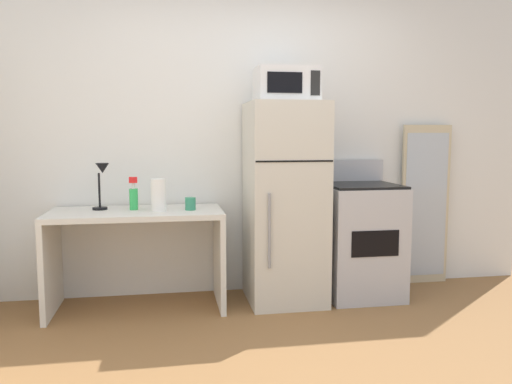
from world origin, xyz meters
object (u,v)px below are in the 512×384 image
coffee_mug (190,204)px  refrigerator (285,203)px  microwave (286,85)px  oven_range (360,239)px  desk_lamp (102,178)px  spray_bottle (134,197)px  desk (137,239)px  paper_towel_roll (159,195)px  leaning_mirror (425,205)px

coffee_mug → refrigerator: 0.74m
refrigerator → microwave: microwave is taller
microwave → oven_range: bearing=3.0°
desk_lamp → spray_bottle: 0.27m
spray_bottle → desk: bearing=-68.5°
paper_towel_roll → refrigerator: 0.98m
refrigerator → oven_range: size_ratio=1.42×
microwave → leaning_mirror: (1.33, 0.29, -0.99)m
oven_range → paper_towel_roll: bearing=-177.5°
desk_lamp → desk: bearing=-17.9°
leaning_mirror → desk: bearing=-173.9°
desk_lamp → microwave: (1.39, -0.10, 0.70)m
oven_range → leaning_mirror: bearing=20.1°
coffee_mug → leaning_mirror: size_ratio=0.07×
paper_towel_roll → coffee_mug: size_ratio=2.53×
refrigerator → desk: bearing=180.0°
oven_range → leaning_mirror: (0.70, 0.26, 0.23)m
oven_range → desk_lamp: bearing=178.0°
paper_towel_roll → leaning_mirror: (2.30, 0.33, -0.17)m
refrigerator → oven_range: refrigerator is taller
desk_lamp → microwave: 1.56m
coffee_mug → leaning_mirror: (2.07, 0.30, -0.10)m
desk_lamp → refrigerator: (1.39, -0.08, -0.21)m
desk_lamp → spray_bottle: (0.23, -0.04, -0.14)m
desk_lamp → coffee_mug: bearing=-10.3°
spray_bottle → refrigerator: (1.16, -0.05, -0.07)m
desk_lamp → paper_towel_roll: 0.46m
refrigerator → paper_towel_roll: bearing=-176.5°
desk → refrigerator: bearing=-0.0°
coffee_mug → microwave: (0.74, 0.02, 0.89)m
paper_towel_roll → microwave: size_ratio=0.52×
oven_range → refrigerator: bearing=-178.9°
desk → leaning_mirror: 2.49m
desk → coffee_mug: 0.48m
desk_lamp → leaning_mirror: leaning_mirror is taller
desk_lamp → coffee_mug: desk_lamp is taller
refrigerator → leaning_mirror: 1.36m
desk_lamp → paper_towel_roll: bearing=-18.6°
refrigerator → oven_range: bearing=1.1°
refrigerator → leaning_mirror: refrigerator is taller
coffee_mug → oven_range: (1.37, 0.05, -0.33)m
desk_lamp → microwave: bearing=-4.2°
desk → spray_bottle: spray_bottle is taller
leaning_mirror → paper_towel_roll: bearing=-171.9°
coffee_mug → microwave: microwave is taller
spray_bottle → leaning_mirror: (2.49, 0.22, -0.15)m
desk → spray_bottle: 0.32m
spray_bottle → leaning_mirror: leaning_mirror is taller
paper_towel_roll → desk_lamp: bearing=161.4°
desk → microwave: (1.14, -0.02, 1.16)m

